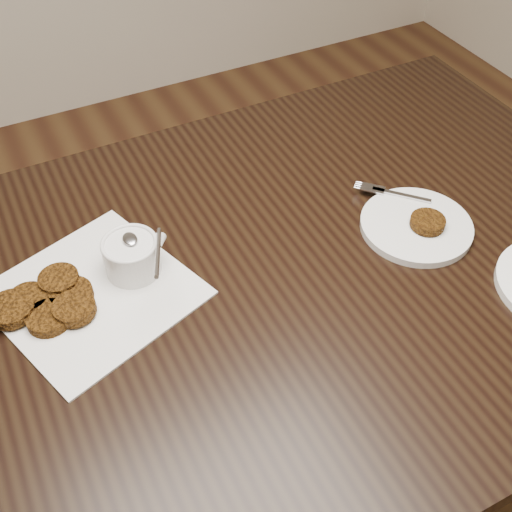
# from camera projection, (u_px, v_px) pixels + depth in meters

# --- Properties ---
(table) EXTENTS (1.48, 0.95, 0.75)m
(table) POSITION_uv_depth(u_px,v_px,m) (258.00, 397.00, 1.31)
(table) COLOR black
(table) RESTS_ON floor
(napkin) EXTENTS (0.36, 0.36, 0.00)m
(napkin) POSITION_uv_depth(u_px,v_px,m) (93.00, 293.00, 1.02)
(napkin) COLOR silver
(napkin) RESTS_ON table
(sauce_ramekin) EXTENTS (0.15, 0.15, 0.13)m
(sauce_ramekin) POSITION_uv_depth(u_px,v_px,m) (129.00, 242.00, 1.01)
(sauce_ramekin) COLOR silver
(sauce_ramekin) RESTS_ON napkin
(patty_cluster) EXTENTS (0.27, 0.27, 0.02)m
(patty_cluster) POSITION_uv_depth(u_px,v_px,m) (50.00, 303.00, 0.98)
(patty_cluster) COLOR brown
(patty_cluster) RESTS_ON napkin
(plate_with_patty) EXTENTS (0.28, 0.28, 0.03)m
(plate_with_patty) POSITION_uv_depth(u_px,v_px,m) (417.00, 223.00, 1.12)
(plate_with_patty) COLOR white
(plate_with_patty) RESTS_ON table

